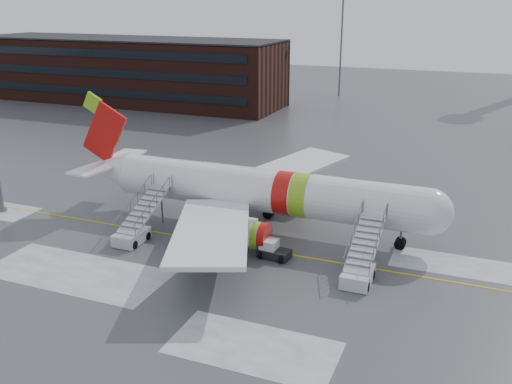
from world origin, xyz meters
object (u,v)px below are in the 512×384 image
at_px(airliner, 255,190).
at_px(airstair_fwd, 360,265).
at_px(airstair_aft, 136,228).
at_px(pushback_tug, 272,250).

xyz_separation_m(airliner, airstair_fwd, (11.01, -6.54, -2.35)).
bearing_deg(airstair_aft, pushback_tug, 4.54).
bearing_deg(airstair_aft, airstair_fwd, 0.00).
bearing_deg(airliner, airstair_aft, -141.45).
bearing_deg(airstair_fwd, airstair_aft, 180.00).
height_order(airliner, airstair_fwd, airliner).
bearing_deg(pushback_tug, airstair_fwd, -7.53).
distance_m(airliner, airstair_aft, 10.75).
relative_size(airstair_fwd, airstair_aft, 1.00).
distance_m(airstair_aft, pushback_tug, 12.04).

